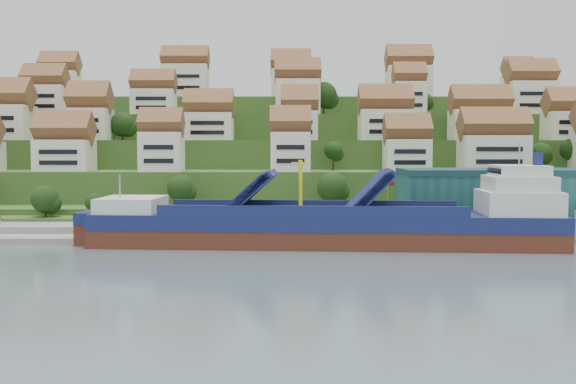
{
  "coord_description": "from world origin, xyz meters",
  "views": [
    {
      "loc": [
        -0.17,
        -104.85,
        16.31
      ],
      "look_at": [
        0.1,
        14.0,
        8.0
      ],
      "focal_mm": 40.0,
      "sensor_mm": 36.0,
      "label": 1
    }
  ],
  "objects": [
    {
      "name": "warehouse",
      "position": [
        52.0,
        17.0,
        7.2
      ],
      "size": [
        60.0,
        15.0,
        10.0
      ],
      "primitive_type": "cube",
      "color": "#205758",
      "rests_on": "quay"
    },
    {
      "name": "quay",
      "position": [
        20.0,
        15.0,
        1.1
      ],
      "size": [
        180.0,
        14.0,
        2.2
      ],
      "primitive_type": "cube",
      "color": "gray",
      "rests_on": "ground"
    },
    {
      "name": "hillside",
      "position": [
        0.0,
        103.55,
        10.66
      ],
      "size": [
        260.0,
        128.0,
        31.0
      ],
      "color": "#2D4C1E",
      "rests_on": "ground"
    },
    {
      "name": "ground",
      "position": [
        0.0,
        0.0,
        0.0
      ],
      "size": [
        300.0,
        300.0,
        0.0
      ],
      "primitive_type": "plane",
      "color": "slate",
      "rests_on": "ground"
    },
    {
      "name": "hillside_trees",
      "position": [
        -6.74,
        45.47,
        17.08
      ],
      "size": [
        141.65,
        61.76,
        30.73
      ],
      "color": "#1D3B13",
      "rests_on": "ground"
    },
    {
      "name": "cargo_ship",
      "position": [
        8.17,
        0.2,
        3.24
      ],
      "size": [
        77.05,
        16.88,
        16.93
      ],
      "rotation": [
        0.0,
        0.0,
        -0.07
      ],
      "color": "#532619",
      "rests_on": "ground"
    },
    {
      "name": "hillside_village",
      "position": [
        1.21,
        60.56,
        24.48
      ],
      "size": [
        153.48,
        62.77,
        29.58
      ],
      "color": "white",
      "rests_on": "ground"
    },
    {
      "name": "flagpole",
      "position": [
        18.11,
        10.0,
        6.88
      ],
      "size": [
        1.28,
        0.16,
        8.0
      ],
      "color": "gray",
      "rests_on": "quay"
    }
  ]
}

